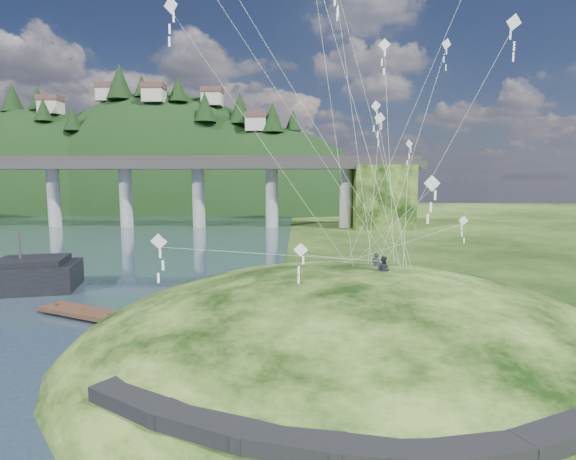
{
  "coord_description": "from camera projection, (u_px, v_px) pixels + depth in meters",
  "views": [
    {
      "loc": [
        4.76,
        -24.33,
        10.6
      ],
      "look_at": [
        4.0,
        6.0,
        7.0
      ],
      "focal_mm": 28.0,
      "sensor_mm": 36.0,
      "label": 1
    }
  ],
  "objects": [
    {
      "name": "ground",
      "position": [
        215.0,
        364.0,
        25.52
      ],
      "size": [
        320.0,
        320.0,
        0.0
      ],
      "primitive_type": "plane",
      "color": "black",
      "rests_on": "ground"
    },
    {
      "name": "grass_hill",
      "position": [
        352.0,
        375.0,
        27.48
      ],
      "size": [
        36.0,
        32.0,
        13.0
      ],
      "color": "black",
      "rests_on": "ground"
    },
    {
      "name": "footpath",
      "position": [
        377.0,
        426.0,
        15.41
      ],
      "size": [
        22.29,
        5.84,
        0.83
      ],
      "color": "black",
      "rests_on": "ground"
    },
    {
      "name": "bridge",
      "position": [
        151.0,
        181.0,
        94.59
      ],
      "size": [
        160.0,
        11.0,
        15.0
      ],
      "color": "#2D2B2B",
      "rests_on": "ground"
    },
    {
      "name": "far_ridge",
      "position": [
        154.0,
        232.0,
        148.77
      ],
      "size": [
        153.0,
        70.0,
        94.5
      ],
      "color": "black",
      "rests_on": "ground"
    },
    {
      "name": "wooden_dock",
      "position": [
        109.0,
        317.0,
        32.91
      ],
      "size": [
        12.74,
        7.18,
        0.93
      ],
      "color": "#3B2418",
      "rests_on": "ground"
    },
    {
      "name": "kite_flyers",
      "position": [
        381.0,
        255.0,
        27.55
      ],
      "size": [
        1.11,
        2.64,
        1.86
      ],
      "color": "#252831",
      "rests_on": "ground"
    },
    {
      "name": "kite_swarm",
      "position": [
        341.0,
        38.0,
        25.27
      ],
      "size": [
        20.85,
        17.38,
        22.01
      ],
      "color": "white",
      "rests_on": "ground"
    }
  ]
}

